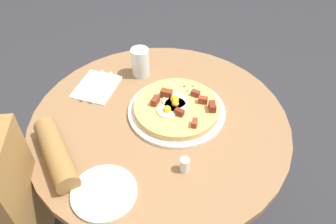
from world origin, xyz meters
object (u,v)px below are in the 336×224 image
(fork, at_px, (92,85))
(salt_shaker, at_px, (185,165))
(water_glass, at_px, (140,62))
(breakfast_pizza, at_px, (177,107))
(dining_table, at_px, (160,152))
(pizza_plate, at_px, (177,111))
(knife, at_px, (101,87))
(bread_plate, at_px, (104,193))

(fork, distance_m, salt_shaker, 0.51)
(fork, bearing_deg, water_glass, 129.98)
(breakfast_pizza, height_order, water_glass, water_glass)
(dining_table, xyz_separation_m, pizza_plate, (-0.06, -0.03, 0.18))
(breakfast_pizza, bearing_deg, salt_shaker, 88.65)
(pizza_plate, bearing_deg, breakfast_pizza, 140.08)
(pizza_plate, height_order, salt_shaker, salt_shaker)
(pizza_plate, xyz_separation_m, breakfast_pizza, (-0.00, 0.00, 0.02))
(breakfast_pizza, distance_m, knife, 0.31)
(breakfast_pizza, relative_size, knife, 1.62)
(fork, height_order, water_glass, water_glass)
(salt_shaker, bearing_deg, bread_plate, 13.97)
(pizza_plate, relative_size, bread_plate, 1.82)
(fork, distance_m, knife, 0.04)
(pizza_plate, xyz_separation_m, salt_shaker, (0.01, 0.24, 0.02))
(pizza_plate, xyz_separation_m, knife, (0.26, -0.16, 0.00))
(pizza_plate, distance_m, breakfast_pizza, 0.02)
(breakfast_pizza, bearing_deg, dining_table, 27.78)
(dining_table, distance_m, knife, 0.33)
(knife, bearing_deg, breakfast_pizza, 82.62)
(bread_plate, xyz_separation_m, salt_shaker, (-0.23, -0.06, 0.02))
(pizza_plate, relative_size, salt_shaker, 7.00)
(bread_plate, distance_m, knife, 0.46)
(fork, height_order, knife, same)
(knife, bearing_deg, fork, -90.00)
(breakfast_pizza, height_order, fork, breakfast_pizza)
(fork, xyz_separation_m, salt_shaker, (-0.29, 0.41, 0.02))
(breakfast_pizza, distance_m, fork, 0.34)
(dining_table, relative_size, breakfast_pizza, 3.00)
(fork, distance_m, water_glass, 0.20)
(fork, bearing_deg, pizza_plate, 83.39)
(pizza_plate, height_order, water_glass, water_glass)
(dining_table, height_order, bread_plate, bread_plate)
(knife, height_order, water_glass, water_glass)
(dining_table, relative_size, bread_plate, 4.75)
(bread_plate, bearing_deg, breakfast_pizza, -128.31)
(knife, distance_m, salt_shaker, 0.48)
(breakfast_pizza, xyz_separation_m, water_glass, (0.11, -0.23, 0.03))
(pizza_plate, bearing_deg, water_glass, -63.57)
(knife, relative_size, salt_shaker, 3.77)
(fork, relative_size, knife, 1.00)
(bread_plate, bearing_deg, pizza_plate, -128.27)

